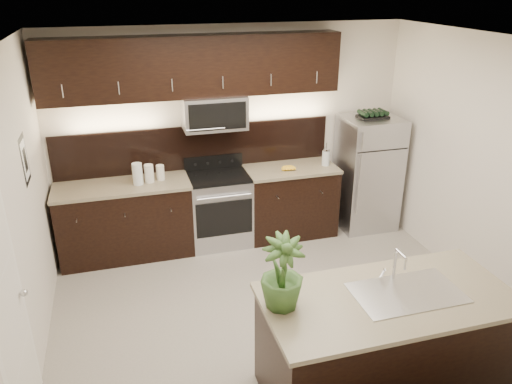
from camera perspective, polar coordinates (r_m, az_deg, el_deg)
The scene contains 12 objects.
ground at distance 5.29m, azimuth 2.58°, elevation -13.79°, with size 4.50×4.50×0.00m, color gray.
room_walls at distance 4.41m, azimuth 1.75°, elevation 3.52°, with size 4.52×4.02×2.71m.
counter_run at distance 6.37m, azimuth -6.05°, elevation -2.14°, with size 3.51×0.65×0.94m.
upper_fixtures at distance 6.00m, azimuth -6.73°, elevation 13.06°, with size 3.49×0.40×1.66m.
island at distance 4.32m, azimuth 14.34°, elevation -16.56°, with size 1.96×0.96×0.94m.
sink_faucet at distance 4.11m, azimuth 16.80°, elevation -10.74°, with size 0.84×0.50×0.28m.
refrigerator at distance 6.89m, azimuth 12.61°, elevation 2.11°, with size 0.74×0.67×1.53m, color #B2B2B7.
wine_rack at distance 6.65m, azimuth 13.21°, elevation 8.62°, with size 0.38×0.23×0.09m.
plant at distance 3.65m, azimuth 3.01°, elevation -9.20°, with size 0.32×0.32×0.57m, color #315321.
canisters at distance 6.06m, azimuth -12.43°, elevation 2.08°, with size 0.38×0.18×0.26m.
french_press at distance 6.54m, azimuth 7.99°, elevation 3.97°, with size 0.10×0.10×0.30m.
bananas at distance 6.34m, azimuth 3.23°, elevation 2.75°, with size 0.19×0.15×0.06m, color gold.
Camera 1 is at (-1.38, -3.99, 3.18)m, focal length 35.00 mm.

